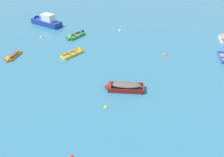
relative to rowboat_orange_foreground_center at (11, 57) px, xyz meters
The scene contains 11 objects.
rowboat_orange_foreground_center is the anchor object (origin of this frame).
rowboat_white_cluster_inner 30.08m from the rowboat_orange_foreground_center, 25.13° to the left, with size 1.21×3.37×1.06m.
rowboat_yellow_far_back 8.39m from the rowboat_orange_foreground_center, 24.49° to the left, with size 2.61×3.55×0.98m.
motor_launch_deep_blue_midfield_right 12.39m from the rowboat_orange_foreground_center, 96.37° to the left, with size 6.46×3.73×2.25m.
rowboat_green_midfield_left 9.26m from the rowboat_orange_foreground_center, 55.72° to the left, with size 2.40×3.55×1.11m.
rowboat_maroon_back_row_center 15.17m from the rowboat_orange_foreground_center, 13.90° to the right, with size 4.24×1.88×1.27m.
mooring_buoy_trailing 16.99m from the rowboat_orange_foreground_center, 47.16° to the left, with size 0.40×0.40×0.40m, color silver.
mooring_buoy_near_foreground 18.19m from the rowboat_orange_foreground_center, 44.72° to the right, with size 0.33×0.33×0.33m, color red.
mooring_buoy_outer_edge 15.56m from the rowboat_orange_foreground_center, 25.70° to the right, with size 0.34×0.34×0.34m, color yellow.
mooring_buoy_midfield 19.77m from the rowboat_orange_foreground_center, 15.71° to the left, with size 0.44×0.44×0.44m, color orange.
mooring_buoy_central 7.03m from the rowboat_orange_foreground_center, 84.77° to the left, with size 0.45×0.45×0.45m, color yellow.
Camera 1 is at (4.90, -1.13, 14.29)m, focal length 38.56 mm.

